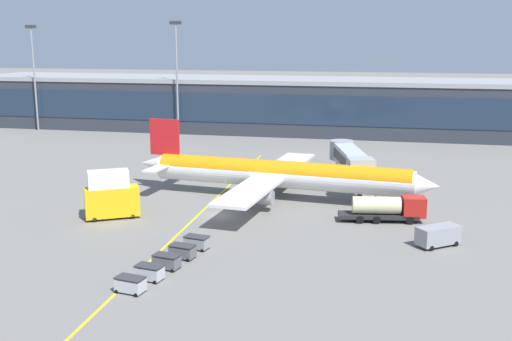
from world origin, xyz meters
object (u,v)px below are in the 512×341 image
Objects in this scene: catering_lift at (111,195)px; baggage_cart_3 at (182,251)px; main_airliner at (279,174)px; baggage_cart_1 at (149,272)px; fuel_tanker at (388,208)px; crew_van at (437,235)px; baggage_cart_2 at (167,261)px; baggage_cart_0 at (130,284)px; baggage_cart_4 at (197,242)px.

baggage_cart_3 is (13.74, -12.12, -2.28)m from catering_lift.
baggage_cart_1 is at bearing -101.71° from main_airliner.
fuel_tanker is (15.45, -7.97, -1.94)m from main_airliner.
baggage_cart_2 is at bearing -154.56° from crew_van.
baggage_cart_0 is at bearing -129.42° from fuel_tanker.
catering_lift is (-19.32, -14.12, -0.62)m from main_airliner.
fuel_tanker is 25.45m from baggage_cart_4.
baggage_cart_3 is (0.58, 3.15, 0.00)m from baggage_cart_2.
baggage_cart_4 is (2.32, 12.59, 0.00)m from baggage_cart_0.
baggage_cart_3 is at bearing 79.54° from baggage_cart_1.
crew_van is at bearing 14.29° from baggage_cart_4.
fuel_tanker is 3.83× the size of baggage_cart_3.
baggage_cart_1 is at bearing 79.54° from baggage_cart_0.
catering_lift is 2.47× the size of baggage_cart_1.
crew_van reaches higher than baggage_cart_4.
baggage_cart_4 is (1.74, 9.44, 0.00)m from baggage_cart_1.
fuel_tanker reaches higher than baggage_cart_0.
catering_lift is at bearing 138.60° from baggage_cart_3.
fuel_tanker is 27.87m from baggage_cart_3.
baggage_cart_1 is (0.58, 3.15, 0.00)m from baggage_cart_0.
baggage_cart_3 is (1.74, 9.44, 0.00)m from baggage_cart_0.
catering_lift is 1.36× the size of crew_van.
crew_van is at bearing 25.44° from baggage_cart_2.
baggage_cart_2 is 6.40m from baggage_cart_4.
catering_lift is 2.47× the size of baggage_cart_3.
catering_lift reaches higher than fuel_tanker.
baggage_cart_3 is at bearing 79.54° from baggage_cart_0.
baggage_cart_4 is at bearing 79.54° from baggage_cart_0.
baggage_cart_4 is (0.58, 3.15, 0.00)m from baggage_cart_3.
baggage_cart_4 is (1.16, 6.29, 0.00)m from baggage_cart_2.
baggage_cart_0 is 1.00× the size of baggage_cart_1.
baggage_cart_1 is at bearing -100.46° from baggage_cart_4.
catering_lift reaches higher than baggage_cart_0.
catering_lift is 18.46m from baggage_cart_3.
baggage_cart_1 is 1.00× the size of baggage_cart_2.
baggage_cart_1 and baggage_cart_2 have the same top height.
main_airliner reaches higher than baggage_cart_4.
main_airliner is 26.77m from crew_van.
catering_lift is 22.41m from baggage_cart_1.
fuel_tanker is at bearing 47.90° from baggage_cart_1.
main_airliner is at bearing 77.79° from baggage_cart_4.
crew_van is at bearing -56.99° from fuel_tanker.
baggage_cart_0 is (-22.77, -27.71, -0.96)m from fuel_tanker.
main_airliner reaches higher than catering_lift.
catering_lift is 2.47× the size of baggage_cart_0.
baggage_cart_0 is 3.20m from baggage_cart_1.
main_airliner is 36.53m from baggage_cart_0.
baggage_cart_3 is 1.00× the size of baggage_cart_4.
main_airliner is 33.34m from baggage_cart_1.
baggage_cart_3 and baggage_cart_4 have the same top height.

